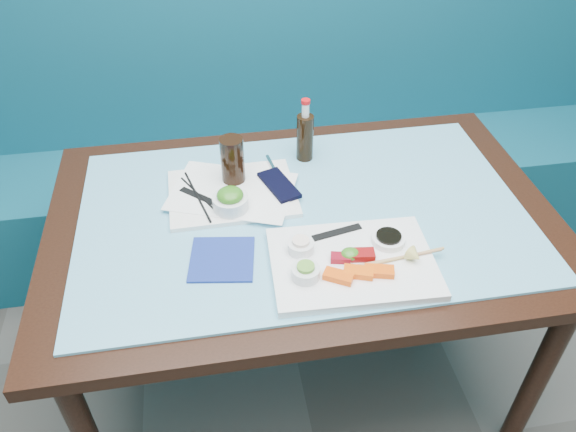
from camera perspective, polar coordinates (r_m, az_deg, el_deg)
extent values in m
cube|color=#105266|center=(2.48, -1.98, 2.13)|extent=(3.00, 0.55, 0.45)
cube|color=#105266|center=(2.41, -3.00, 14.29)|extent=(3.00, 0.12, 0.95)
cube|color=black|center=(1.57, 1.53, -0.37)|extent=(1.40, 0.90, 0.04)
cylinder|color=black|center=(1.82, 23.97, -14.84)|extent=(0.06, 0.06, 0.71)
cylinder|color=black|center=(2.11, -17.44, -3.49)|extent=(0.06, 0.06, 0.71)
cylinder|color=black|center=(2.25, 15.29, 0.10)|extent=(0.06, 0.06, 0.71)
cube|color=#69B4D2|center=(1.55, 1.55, 0.30)|extent=(1.22, 0.76, 0.01)
cube|color=white|center=(1.39, 6.57, -4.78)|extent=(0.41, 0.30, 0.02)
cube|color=#F45009|center=(1.33, 5.14, -6.12)|extent=(0.08, 0.06, 0.02)
cube|color=#FF590A|center=(1.35, 7.16, -5.69)|extent=(0.08, 0.05, 0.02)
cube|color=#FA530A|center=(1.36, 9.26, -5.56)|extent=(0.08, 0.05, 0.02)
cube|color=maroon|center=(1.38, 5.37, -4.26)|extent=(0.05, 0.04, 0.02)
cube|color=maroon|center=(1.39, 7.57, -3.93)|extent=(0.06, 0.04, 0.02)
ellipsoid|color=#35771B|center=(1.38, 6.33, -3.85)|extent=(0.06, 0.05, 0.03)
cylinder|color=white|center=(1.33, 1.80, -5.74)|extent=(0.08, 0.08, 0.03)
cylinder|color=#61A033|center=(1.32, 1.81, -5.17)|extent=(0.04, 0.04, 0.01)
cylinder|color=white|center=(1.39, 1.30, -3.11)|extent=(0.07, 0.07, 0.03)
cylinder|color=#FFE4D1|center=(1.38, 1.31, -2.56)|extent=(0.05, 0.05, 0.01)
cylinder|color=white|center=(1.44, 10.15, -2.34)|extent=(0.09, 0.09, 0.02)
cylinder|color=black|center=(1.44, 10.21, -2.00)|extent=(0.08, 0.08, 0.01)
cone|color=#E5D46C|center=(1.39, 12.75, -3.97)|extent=(0.05, 0.05, 0.04)
cube|color=black|center=(1.46, 5.00, -1.65)|extent=(0.14, 0.05, 0.00)
cylinder|color=tan|center=(1.40, 11.11, -4.21)|extent=(0.23, 0.03, 0.01)
cylinder|color=tan|center=(1.41, 11.50, -4.16)|extent=(0.23, 0.04, 0.01)
cube|color=white|center=(1.61, -5.67, 2.31)|extent=(0.36, 0.27, 0.01)
cube|color=white|center=(1.61, -5.69, 2.53)|extent=(0.40, 0.34, 0.00)
cylinder|color=white|center=(1.54, -5.85, 1.37)|extent=(0.12, 0.12, 0.04)
ellipsoid|color=#33751B|center=(1.52, -5.91, 2.13)|extent=(0.09, 0.09, 0.04)
cylinder|color=black|center=(1.61, -5.66, 5.68)|extent=(0.08, 0.08, 0.14)
cube|color=black|center=(1.61, -0.92, 3.17)|extent=(0.11, 0.17, 0.01)
cylinder|color=silver|center=(1.70, -1.67, 5.24)|extent=(0.03, 0.10, 0.01)
cylinder|color=black|center=(1.60, -9.19, 2.00)|extent=(0.07, 0.24, 0.01)
cylinder|color=black|center=(1.60, -8.91, 2.02)|extent=(0.10, 0.19, 0.01)
cube|color=black|center=(1.60, -9.04, 1.97)|extent=(0.11, 0.10, 0.00)
cylinder|color=black|center=(1.72, 1.73, 7.96)|extent=(0.06, 0.06, 0.15)
cylinder|color=white|center=(1.67, 1.80, 10.72)|extent=(0.02, 0.02, 0.04)
cylinder|color=red|center=(1.66, 1.81, 11.55)|extent=(0.03, 0.03, 0.01)
cube|color=navy|center=(1.42, -6.72, -4.37)|extent=(0.18, 0.18, 0.01)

